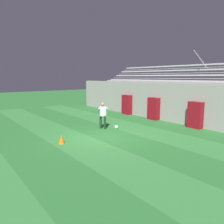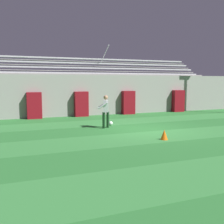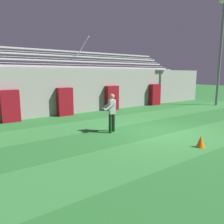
{
  "view_description": "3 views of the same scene",
  "coord_description": "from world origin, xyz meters",
  "px_view_note": "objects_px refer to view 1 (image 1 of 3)",
  "views": [
    {
      "loc": [
        9.3,
        -6.58,
        3.25
      ],
      "look_at": [
        -1.12,
        1.47,
        1.11
      ],
      "focal_mm": 35.0,
      "sensor_mm": 36.0,
      "label": 1
    },
    {
      "loc": [
        -6.14,
        -11.22,
        2.36
      ],
      "look_at": [
        -1.41,
        1.06,
        0.82
      ],
      "focal_mm": 42.0,
      "sensor_mm": 36.0,
      "label": 2
    },
    {
      "loc": [
        -7.09,
        -6.27,
        2.51
      ],
      "look_at": [
        -1.1,
        2.01,
        0.71
      ],
      "focal_mm": 35.0,
      "sensor_mm": 36.0,
      "label": 3
    }
  ],
  "objects_px": {
    "goalkeeper": "(103,114)",
    "padding_pillar_gate_right": "(195,115)",
    "padding_pillar_gate_left": "(154,109)",
    "padding_pillar_far_left": "(127,105)",
    "traffic_cone": "(61,139)",
    "soccer_ball": "(116,127)"
  },
  "relations": [
    {
      "from": "padding_pillar_gate_left",
      "to": "goalkeeper",
      "type": "distance_m",
      "value": 4.76
    },
    {
      "from": "goalkeeper",
      "to": "padding_pillar_gate_right",
      "type": "bearing_deg",
      "value": 54.01
    },
    {
      "from": "padding_pillar_gate_right",
      "to": "soccer_ball",
      "type": "relative_size",
      "value": 7.63
    },
    {
      "from": "padding_pillar_gate_right",
      "to": "padding_pillar_far_left",
      "type": "height_order",
      "value": "same"
    },
    {
      "from": "goalkeeper",
      "to": "traffic_cone",
      "type": "xyz_separation_m",
      "value": [
        1.32,
        -3.41,
        -0.74
      ]
    },
    {
      "from": "soccer_ball",
      "to": "traffic_cone",
      "type": "bearing_deg",
      "value": -79.17
    },
    {
      "from": "padding_pillar_gate_left",
      "to": "traffic_cone",
      "type": "distance_m",
      "value": 8.31
    },
    {
      "from": "padding_pillar_gate_left",
      "to": "soccer_ball",
      "type": "xyz_separation_m",
      "value": [
        0.57,
        -4.1,
        -0.73
      ]
    },
    {
      "from": "padding_pillar_far_left",
      "to": "traffic_cone",
      "type": "height_order",
      "value": "padding_pillar_far_left"
    },
    {
      "from": "padding_pillar_far_left",
      "to": "goalkeeper",
      "type": "height_order",
      "value": "padding_pillar_far_left"
    },
    {
      "from": "padding_pillar_gate_right",
      "to": "padding_pillar_gate_left",
      "type": "bearing_deg",
      "value": 180.0
    },
    {
      "from": "padding_pillar_gate_left",
      "to": "soccer_ball",
      "type": "bearing_deg",
      "value": -82.05
    },
    {
      "from": "traffic_cone",
      "to": "soccer_ball",
      "type": "bearing_deg",
      "value": 100.83
    },
    {
      "from": "goalkeeper",
      "to": "padding_pillar_gate_left",
      "type": "bearing_deg",
      "value": 90.4
    },
    {
      "from": "padding_pillar_far_left",
      "to": "traffic_cone",
      "type": "xyz_separation_m",
      "value": [
        4.41,
        -8.17,
        -0.63
      ]
    },
    {
      "from": "padding_pillar_gate_left",
      "to": "padding_pillar_far_left",
      "type": "relative_size",
      "value": 1.0
    },
    {
      "from": "soccer_ball",
      "to": "padding_pillar_gate_left",
      "type": "bearing_deg",
      "value": 97.95
    },
    {
      "from": "goalkeeper",
      "to": "traffic_cone",
      "type": "relative_size",
      "value": 3.98
    },
    {
      "from": "traffic_cone",
      "to": "padding_pillar_gate_right",
      "type": "bearing_deg",
      "value": 75.33
    },
    {
      "from": "padding_pillar_gate_left",
      "to": "soccer_ball",
      "type": "distance_m",
      "value": 4.2
    },
    {
      "from": "padding_pillar_gate_left",
      "to": "padding_pillar_far_left",
      "type": "height_order",
      "value": "same"
    },
    {
      "from": "padding_pillar_gate_right",
      "to": "traffic_cone",
      "type": "xyz_separation_m",
      "value": [
        -2.14,
        -8.17,
        -0.63
      ]
    }
  ]
}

